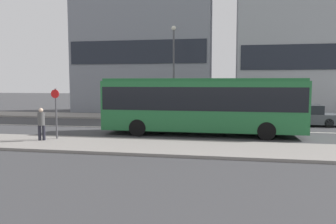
% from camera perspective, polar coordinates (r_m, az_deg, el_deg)
% --- Properties ---
extents(ground_plane, '(120.00, 120.00, 0.00)m').
position_cam_1_polar(ground_plane, '(22.30, -9.34, -2.66)').
color(ground_plane, '#3A3A3D').
extents(sidewalk_near, '(44.00, 3.50, 0.13)m').
position_cam_1_polar(sidewalk_near, '(16.61, -16.60, -5.31)').
color(sidewalk_near, gray).
rests_on(sidewalk_near, ground_plane).
extents(sidewalk_far, '(44.00, 3.50, 0.13)m').
position_cam_1_polar(sidewalk_far, '(28.21, -5.09, -0.81)').
color(sidewalk_far, gray).
rests_on(sidewalk_far, ground_plane).
extents(lane_centerline, '(41.80, 0.16, 0.01)m').
position_cam_1_polar(lane_centerline, '(22.29, -9.34, -2.65)').
color(lane_centerline, silver).
rests_on(lane_centerline, ground_plane).
extents(apartment_block_left_tower, '(13.80, 4.21, 21.30)m').
position_cam_1_polar(apartment_block_left_tower, '(34.31, -4.61, 18.05)').
color(apartment_block_left_tower, gray).
rests_on(apartment_block_left_tower, ground_plane).
extents(apartment_block_right_tower, '(14.76, 5.09, 18.91)m').
position_cam_1_polar(apartment_block_right_tower, '(34.42, 24.84, 15.52)').
color(apartment_block_right_tower, '#9EA3A8').
rests_on(apartment_block_right_tower, ground_plane).
extents(city_bus, '(11.30, 2.65, 3.24)m').
position_cam_1_polar(city_bus, '(18.91, 5.86, 1.66)').
color(city_bus, '#236B38').
rests_on(city_bus, ground_plane).
extents(parked_car_0, '(4.36, 1.81, 1.44)m').
position_cam_1_polar(parked_car_0, '(24.87, 22.66, -0.62)').
color(parked_car_0, '#4C5156').
rests_on(parked_car_0, ground_plane).
extents(pedestrian_near_stop, '(0.34, 0.34, 1.62)m').
position_cam_1_polar(pedestrian_near_stop, '(17.52, -21.19, -1.65)').
color(pedestrian_near_stop, '#23232D').
rests_on(pedestrian_near_stop, sidewalk_near).
extents(bus_stop_sign, '(0.44, 0.12, 2.58)m').
position_cam_1_polar(bus_stop_sign, '(17.74, -18.93, 0.43)').
color(bus_stop_sign, '#4C4C51').
rests_on(bus_stop_sign, sidewalk_near).
extents(street_lamp, '(0.36, 0.36, 7.31)m').
position_cam_1_polar(street_lamp, '(26.27, 0.99, 8.56)').
color(street_lamp, '#4C4C51').
rests_on(street_lamp, sidewalk_far).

